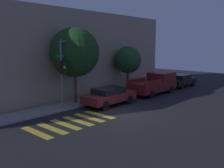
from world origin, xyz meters
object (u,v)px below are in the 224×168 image
at_px(traffic_light_pole, 68,63).
at_px(tree_near_corner, 75,52).
at_px(sedan_near_corner, 109,96).
at_px(pickup_truck, 155,83).
at_px(tree_midblock, 128,60).
at_px(sedan_middle, 181,80).

xyz_separation_m(traffic_light_pole, tree_near_corner, (1.35, 0.91, 0.65)).
bearing_deg(sedan_near_corner, pickup_truck, 0.00).
distance_m(traffic_light_pole, tree_near_corner, 1.76).
distance_m(sedan_near_corner, pickup_truck, 6.31).
relative_size(sedan_near_corner, tree_midblock, 0.98).
height_order(traffic_light_pole, tree_midblock, traffic_light_pole).
bearing_deg(pickup_truck, tree_midblock, 122.46).
height_order(traffic_light_pole, sedan_near_corner, traffic_light_pole).
height_order(traffic_light_pole, tree_near_corner, tree_near_corner).
distance_m(sedan_middle, tree_midblock, 7.36).
bearing_deg(traffic_light_pole, pickup_truck, -7.91).
relative_size(sedan_near_corner, sedan_middle, 1.04).
height_order(pickup_truck, sedan_middle, pickup_truck).
xyz_separation_m(sedan_near_corner, tree_near_corner, (-1.48, 2.18, 3.24)).
bearing_deg(traffic_light_pole, sedan_near_corner, -24.16).
bearing_deg(sedan_middle, tree_midblock, 161.72).
bearing_deg(sedan_middle, pickup_truck, 180.00).
height_order(sedan_near_corner, tree_midblock, tree_midblock).
bearing_deg(sedan_near_corner, tree_midblock, 23.90).
xyz_separation_m(sedan_middle, tree_midblock, (-6.60, 2.18, 2.41)).
xyz_separation_m(sedan_middle, tree_near_corner, (-12.99, 2.18, 3.25)).
bearing_deg(tree_near_corner, pickup_truck, -15.65).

